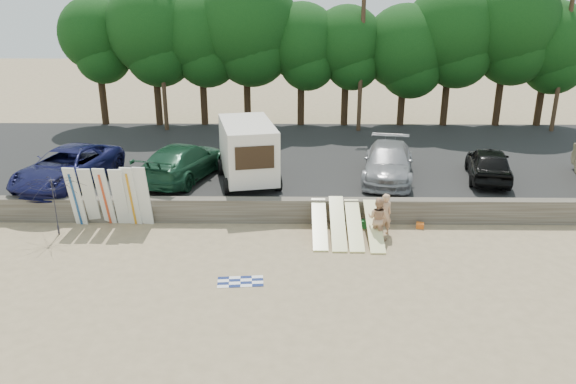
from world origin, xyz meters
name	(u,v)px	position (x,y,z in m)	size (l,w,h in m)	color
ground	(349,254)	(0.00, 0.00, 0.00)	(120.00, 120.00, 0.00)	tan
seawall	(342,210)	(0.00, 3.00, 0.50)	(44.00, 0.50, 1.00)	#6B6356
parking_lot	(331,161)	(0.00, 10.50, 0.35)	(44.00, 14.50, 0.70)	#282828
treeline	(332,32)	(0.30, 17.58, 6.50)	(32.93, 6.38, 9.55)	#382616
utility_poles	(362,53)	(2.00, 16.00, 5.43)	(25.80, 0.26, 9.00)	#473321
box_trailer	(248,149)	(-4.08, 5.96, 2.25)	(3.19, 4.70, 2.76)	silver
car_0	(68,167)	(-12.11, 5.49, 1.53)	(2.75, 5.97, 1.66)	#121441
car_1	(183,161)	(-7.11, 6.43, 1.53)	(2.32, 5.70, 1.65)	#163D28
car_2	(388,162)	(2.37, 6.59, 1.48)	(2.19, 5.40, 1.57)	gray
car_3	(489,164)	(6.97, 6.47, 1.47)	(1.81, 4.51, 1.54)	black
surfboard_upright_0	(75,197)	(-10.67, 2.39, 1.28)	(0.50, 0.06, 2.60)	silver
surfboard_upright_1	(90,196)	(-10.12, 2.48, 1.26)	(0.50, 0.06, 2.60)	silver
surfboard_upright_2	(105,196)	(-9.52, 2.46, 1.27)	(0.50, 0.06, 2.60)	silver
surfboard_upright_3	(119,197)	(-8.91, 2.40, 1.26)	(0.50, 0.06, 2.60)	silver
surfboard_upright_4	(131,196)	(-8.46, 2.45, 1.28)	(0.50, 0.06, 2.60)	silver
surfboard_upright_5	(143,196)	(-7.97, 2.46, 1.28)	(0.50, 0.06, 2.60)	silver
surfboard_low_0	(319,224)	(-1.00, 1.59, 0.52)	(0.56, 3.00, 0.07)	#F5F09A
surfboard_low_1	(338,223)	(-0.30, 1.49, 0.59)	(0.56, 3.00, 0.07)	#F5F09A
surfboard_low_2	(354,225)	(0.33, 1.51, 0.51)	(0.56, 3.00, 0.07)	#F5F09A
surfboard_low_3	(374,226)	(1.07, 1.40, 0.53)	(0.56, 3.00, 0.07)	#F5F09A
beachgoer_a	(384,214)	(1.51, 1.77, 0.85)	(0.62, 0.40, 1.69)	tan
beachgoer_b	(378,219)	(1.20, 1.34, 0.84)	(0.82, 0.64, 1.68)	tan
cooler	(361,224)	(0.71, 2.40, 0.16)	(0.38, 0.30, 0.32)	#238337
gear_bag	(420,225)	(3.07, 2.40, 0.11)	(0.30, 0.25, 0.22)	#D85F19
beach_towel	(240,282)	(-3.72, -2.08, 0.01)	(1.50, 1.50, 0.00)	white
beach_umbrella	(53,207)	(-11.19, 1.53, 1.19)	(2.60, 2.65, 2.39)	#23212A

